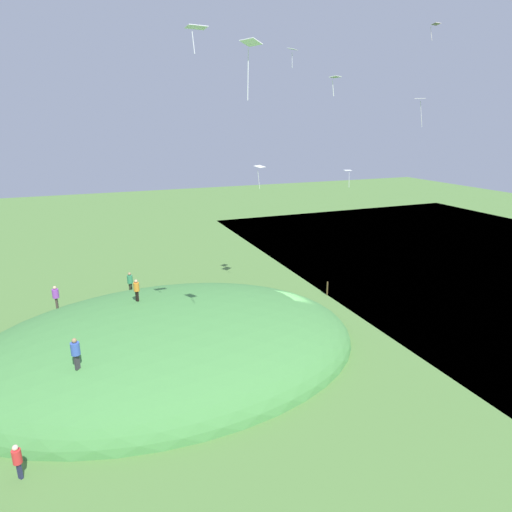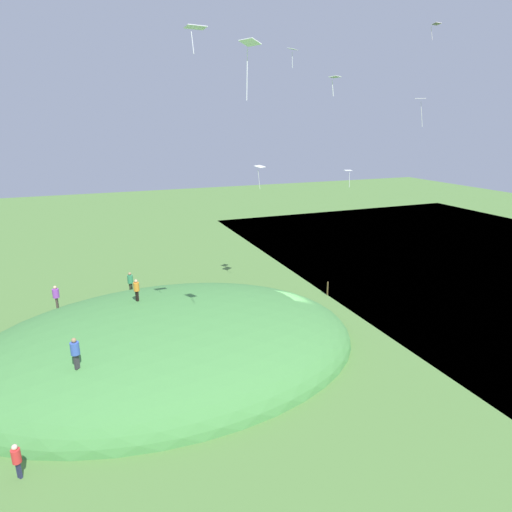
# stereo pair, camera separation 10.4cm
# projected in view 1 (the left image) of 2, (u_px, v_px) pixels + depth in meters

# --- Properties ---
(ground_plane) EXTENTS (160.00, 160.00, 0.00)m
(ground_plane) POSITION_uv_depth(u_px,v_px,m) (290.00, 323.00, 34.81)
(ground_plane) COLOR #527D3B
(grass_hill) EXTENTS (27.36, 19.32, 7.15)m
(grass_hill) POSITION_uv_depth(u_px,v_px,m) (168.00, 353.00, 30.31)
(grass_hill) COLOR #468641
(grass_hill) RESTS_ON ground_plane
(person_with_child) EXTENTS (0.55, 0.55, 1.60)m
(person_with_child) POSITION_uv_depth(u_px,v_px,m) (136.00, 288.00, 29.94)
(person_with_child) COLOR black
(person_with_child) RESTS_ON grass_hill
(person_on_hilltop) EXTENTS (0.52, 0.52, 1.75)m
(person_on_hilltop) POSITION_uv_depth(u_px,v_px,m) (56.00, 294.00, 31.90)
(person_on_hilltop) COLOR #41352E
(person_on_hilltop) RESTS_ON grass_hill
(person_walking_path) EXTENTS (0.63, 0.63, 1.84)m
(person_walking_path) POSITION_uv_depth(u_px,v_px,m) (130.00, 280.00, 36.72)
(person_walking_path) COLOR #393B29
(person_walking_path) RESTS_ON grass_hill
(person_watching_kites) EXTENTS (0.56, 0.56, 1.79)m
(person_watching_kites) POSITION_uv_depth(u_px,v_px,m) (17.00, 458.00, 19.17)
(person_watching_kites) COLOR #252849
(person_watching_kites) RESTS_ON ground_plane
(person_near_shore) EXTENTS (0.67, 0.67, 1.82)m
(person_near_shore) POSITION_uv_depth(u_px,v_px,m) (75.00, 350.00, 22.89)
(person_near_shore) COLOR #343136
(person_near_shore) RESTS_ON grass_hill
(kite_0) EXTENTS (0.78, 0.72, 1.03)m
(kite_0) POSITION_uv_depth(u_px,v_px,m) (335.00, 78.00, 23.41)
(kite_0) COLOR white
(kite_1) EXTENTS (0.67, 0.57, 1.43)m
(kite_1) POSITION_uv_depth(u_px,v_px,m) (348.00, 172.00, 36.79)
(kite_1) COLOR white
(kite_2) EXTENTS (0.97, 0.96, 2.13)m
(kite_2) POSITION_uv_depth(u_px,v_px,m) (420.00, 101.00, 33.26)
(kite_2) COLOR white
(kite_3) EXTENTS (0.93, 0.71, 1.14)m
(kite_3) POSITION_uv_depth(u_px,v_px,m) (196.00, 28.00, 18.25)
(kite_3) COLOR white
(kite_4) EXTENTS (0.81, 0.95, 2.29)m
(kite_4) POSITION_uv_depth(u_px,v_px,m) (250.00, 47.00, 17.26)
(kite_4) COLOR white
(kite_6) EXTENTS (0.93, 0.88, 1.30)m
(kite_6) POSITION_uv_depth(u_px,v_px,m) (293.00, 50.00, 30.20)
(kite_6) COLOR white
(kite_7) EXTENTS (0.68, 0.51, 1.18)m
(kite_7) POSITION_uv_depth(u_px,v_px,m) (435.00, 25.00, 32.46)
(kite_7) COLOR silver
(kite_8) EXTENTS (1.20, 1.14, 1.97)m
(kite_8) POSITION_uv_depth(u_px,v_px,m) (260.00, 168.00, 37.03)
(kite_8) COLOR white
(mooring_post) EXTENTS (0.14, 0.14, 1.31)m
(mooring_post) POSITION_uv_depth(u_px,v_px,m) (327.00, 288.00, 40.46)
(mooring_post) COLOR brown
(mooring_post) RESTS_ON ground_plane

